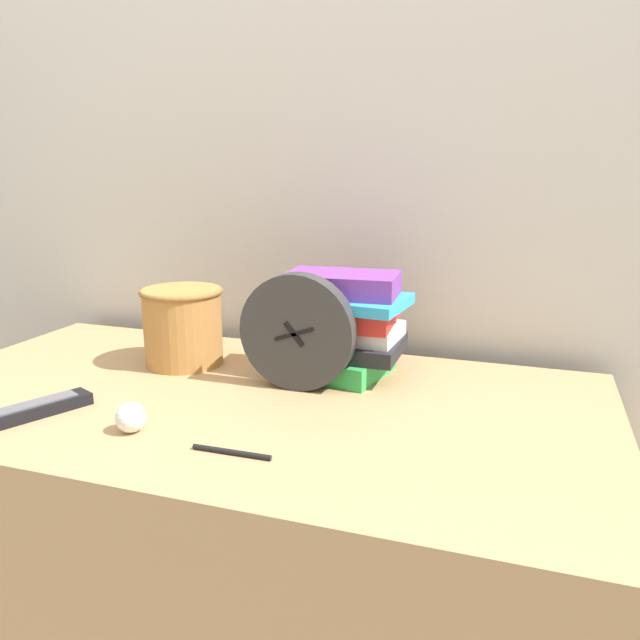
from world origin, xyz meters
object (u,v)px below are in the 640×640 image
at_px(crumpled_paper_ball, 131,417).
at_px(pen, 232,452).
at_px(tv_remote, 35,409).
at_px(basket, 183,324).
at_px(desk_clock, 297,332).
at_px(book_stack, 341,324).

relative_size(crumpled_paper_ball, pen, 0.39).
distance_m(tv_remote, pen, 0.37).
bearing_deg(basket, pen, -51.00).
xyz_separation_m(desk_clock, crumpled_paper_ball, (-0.18, -0.27, -0.08)).
bearing_deg(crumpled_paper_ball, basket, 106.97).
bearing_deg(tv_remote, pen, -3.82).
height_order(basket, pen, basket).
distance_m(tv_remote, crumpled_paper_ball, 0.19).
bearing_deg(tv_remote, book_stack, 42.15).
relative_size(book_stack, basket, 1.55).
distance_m(book_stack, pen, 0.41).
distance_m(desk_clock, book_stack, 0.12).
distance_m(desk_clock, crumpled_paper_ball, 0.33).
bearing_deg(book_stack, desk_clock, -112.91).
relative_size(desk_clock, book_stack, 0.83).
bearing_deg(basket, book_stack, 8.76).
height_order(book_stack, tv_remote, book_stack).
xyz_separation_m(desk_clock, tv_remote, (-0.37, -0.26, -0.10)).
xyz_separation_m(book_stack, crumpled_paper_ball, (-0.22, -0.38, -0.08)).
xyz_separation_m(desk_clock, basket, (-0.28, 0.06, -0.02)).
relative_size(book_stack, tv_remote, 1.40).
xyz_separation_m(book_stack, tv_remote, (-0.41, -0.38, -0.09)).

